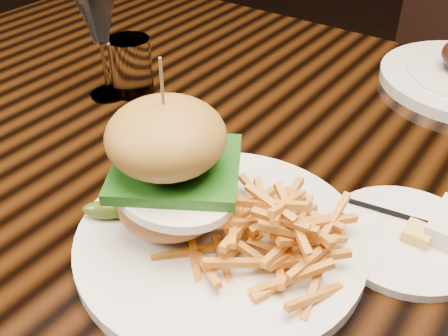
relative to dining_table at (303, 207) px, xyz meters
The scene contains 6 objects.
dining_table is the anchor object (origin of this frame).
burger_plate 0.23m from the dining_table, 93.26° to the right, with size 0.31×0.31×0.20m.
side_saucer 0.19m from the dining_table, 24.23° to the right, with size 0.17×0.17×0.02m.
wine_glass 0.40m from the dining_table, behind, with size 0.06×0.06×0.17m.
water_tumbler 0.34m from the dining_table, behind, with size 0.07×0.07×0.09m, color white.
chair_far 0.90m from the dining_table, 92.11° to the left, with size 0.57×0.57×0.95m.
Camera 1 is at (0.23, -0.51, 1.14)m, focal length 42.00 mm.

